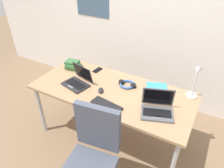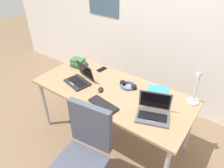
{
  "view_description": "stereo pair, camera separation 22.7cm",
  "coord_description": "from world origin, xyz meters",
  "px_view_note": "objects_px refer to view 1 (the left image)",
  "views": [
    {
      "loc": [
        0.9,
        -1.65,
        2.09
      ],
      "look_at": [
        0.0,
        0.0,
        0.82
      ],
      "focal_mm": 33.22,
      "sensor_mm": 36.0,
      "label": 1
    },
    {
      "loc": [
        1.09,
        -1.53,
        2.09
      ],
      "look_at": [
        0.0,
        0.0,
        0.82
      ],
      "focal_mm": 33.22,
      "sensor_mm": 36.0,
      "label": 2
    }
  ],
  "objects_px": {
    "laptop_front_left": "(78,81)",
    "paper_folder_near_lamp": "(157,90)",
    "external_keyboard": "(107,105)",
    "cell_phone": "(98,70)",
    "office_chair": "(92,165)",
    "book_stack": "(73,65)",
    "laptop_front_right": "(157,108)",
    "desk_lamp": "(195,82)",
    "headphones": "(127,84)",
    "computer_mouse": "(101,90)"
  },
  "relations": [
    {
      "from": "desk_lamp",
      "to": "laptop_front_left",
      "type": "height_order",
      "value": "desk_lamp"
    },
    {
      "from": "laptop_front_right",
      "to": "book_stack",
      "type": "xyz_separation_m",
      "value": [
        -1.24,
        0.3,
        0.0
      ]
    },
    {
      "from": "headphones",
      "to": "office_chair",
      "type": "bearing_deg",
      "value": -85.62
    },
    {
      "from": "laptop_front_left",
      "to": "computer_mouse",
      "type": "distance_m",
      "value": 0.31
    },
    {
      "from": "laptop_front_right",
      "to": "computer_mouse",
      "type": "distance_m",
      "value": 0.65
    },
    {
      "from": "office_chair",
      "to": "external_keyboard",
      "type": "bearing_deg",
      "value": 101.83
    },
    {
      "from": "cell_phone",
      "to": "paper_folder_near_lamp",
      "type": "bearing_deg",
      "value": 2.05
    },
    {
      "from": "book_stack",
      "to": "paper_folder_near_lamp",
      "type": "relative_size",
      "value": 0.67
    },
    {
      "from": "office_chair",
      "to": "book_stack",
      "type": "bearing_deg",
      "value": 133.5
    },
    {
      "from": "laptop_front_left",
      "to": "laptop_front_right",
      "type": "height_order",
      "value": "laptop_front_right"
    },
    {
      "from": "desk_lamp",
      "to": "laptop_front_right",
      "type": "relative_size",
      "value": 1.09
    },
    {
      "from": "laptop_front_right",
      "to": "cell_phone",
      "type": "relative_size",
      "value": 2.71
    },
    {
      "from": "laptop_front_right",
      "to": "office_chair",
      "type": "distance_m",
      "value": 0.81
    },
    {
      "from": "headphones",
      "to": "office_chair",
      "type": "xyz_separation_m",
      "value": [
        0.07,
        -0.88,
        -0.36
      ]
    },
    {
      "from": "book_stack",
      "to": "headphones",
      "type": "bearing_deg",
      "value": -1.6
    },
    {
      "from": "desk_lamp",
      "to": "cell_phone",
      "type": "distance_m",
      "value": 1.19
    },
    {
      "from": "laptop_front_left",
      "to": "desk_lamp",
      "type": "bearing_deg",
      "value": 16.89
    },
    {
      "from": "external_keyboard",
      "to": "book_stack",
      "type": "bearing_deg",
      "value": 157.57
    },
    {
      "from": "laptop_front_left",
      "to": "cell_phone",
      "type": "bearing_deg",
      "value": 85.29
    },
    {
      "from": "cell_phone",
      "to": "paper_folder_near_lamp",
      "type": "xyz_separation_m",
      "value": [
        0.81,
        -0.06,
        -0.0
      ]
    },
    {
      "from": "headphones",
      "to": "office_chair",
      "type": "relative_size",
      "value": 0.22
    },
    {
      "from": "external_keyboard",
      "to": "cell_phone",
      "type": "xyz_separation_m",
      "value": [
        -0.45,
        0.56,
        -0.01
      ]
    },
    {
      "from": "laptop_front_right",
      "to": "headphones",
      "type": "height_order",
      "value": "laptop_front_right"
    },
    {
      "from": "laptop_front_left",
      "to": "computer_mouse",
      "type": "height_order",
      "value": "laptop_front_left"
    },
    {
      "from": "paper_folder_near_lamp",
      "to": "laptop_front_left",
      "type": "bearing_deg",
      "value": -159.41
    },
    {
      "from": "computer_mouse",
      "to": "office_chair",
      "type": "relative_size",
      "value": 0.1
    },
    {
      "from": "laptop_front_left",
      "to": "paper_folder_near_lamp",
      "type": "relative_size",
      "value": 1.1
    },
    {
      "from": "external_keyboard",
      "to": "headphones",
      "type": "height_order",
      "value": "headphones"
    },
    {
      "from": "laptop_front_left",
      "to": "book_stack",
      "type": "distance_m",
      "value": 0.39
    },
    {
      "from": "laptop_front_right",
      "to": "external_keyboard",
      "type": "xyz_separation_m",
      "value": [
        -0.47,
        -0.16,
        -0.04
      ]
    },
    {
      "from": "external_keyboard",
      "to": "headphones",
      "type": "distance_m",
      "value": 0.43
    },
    {
      "from": "laptop_front_left",
      "to": "paper_folder_near_lamp",
      "type": "xyz_separation_m",
      "value": [
        0.84,
        0.32,
        -0.04
      ]
    },
    {
      "from": "computer_mouse",
      "to": "external_keyboard",
      "type": "bearing_deg",
      "value": -75.87
    },
    {
      "from": "desk_lamp",
      "to": "office_chair",
      "type": "distance_m",
      "value": 1.29
    },
    {
      "from": "laptop_front_left",
      "to": "headphones",
      "type": "bearing_deg",
      "value": 25.99
    },
    {
      "from": "laptop_front_left",
      "to": "office_chair",
      "type": "bearing_deg",
      "value": -47.42
    },
    {
      "from": "laptop_front_right",
      "to": "cell_phone",
      "type": "distance_m",
      "value": 1.01
    },
    {
      "from": "laptop_front_left",
      "to": "paper_folder_near_lamp",
      "type": "distance_m",
      "value": 0.9
    },
    {
      "from": "laptop_front_right",
      "to": "office_chair",
      "type": "height_order",
      "value": "office_chair"
    },
    {
      "from": "external_keyboard",
      "to": "office_chair",
      "type": "relative_size",
      "value": 0.34
    },
    {
      "from": "laptop_front_left",
      "to": "laptop_front_right",
      "type": "distance_m",
      "value": 0.96
    },
    {
      "from": "external_keyboard",
      "to": "headphones",
      "type": "relative_size",
      "value": 1.54
    },
    {
      "from": "desk_lamp",
      "to": "office_chair",
      "type": "xyz_separation_m",
      "value": [
        -0.62,
        -1.0,
        -0.54
      ]
    },
    {
      "from": "book_stack",
      "to": "paper_folder_near_lamp",
      "type": "distance_m",
      "value": 1.12
    },
    {
      "from": "desk_lamp",
      "to": "headphones",
      "type": "distance_m",
      "value": 0.72
    },
    {
      "from": "cell_phone",
      "to": "desk_lamp",
      "type": "bearing_deg",
      "value": 5.66
    },
    {
      "from": "laptop_front_right",
      "to": "paper_folder_near_lamp",
      "type": "xyz_separation_m",
      "value": [
        -0.12,
        0.34,
        -0.04
      ]
    },
    {
      "from": "cell_phone",
      "to": "laptop_front_right",
      "type": "bearing_deg",
      "value": -17.12
    },
    {
      "from": "laptop_front_left",
      "to": "headphones",
      "type": "distance_m",
      "value": 0.57
    },
    {
      "from": "book_stack",
      "to": "laptop_front_left",
      "type": "bearing_deg",
      "value": -44.48
    }
  ]
}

